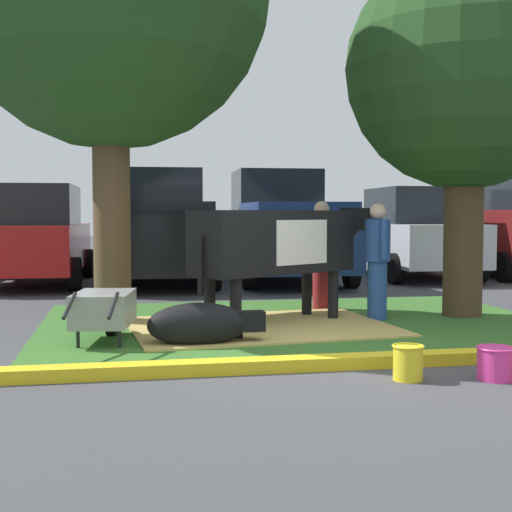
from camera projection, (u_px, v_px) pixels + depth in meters
name	position (u px, v px, depth m)	size (l,w,h in m)	color
ground_plane	(317.00, 360.00, 6.94)	(80.00, 80.00, 0.00)	#424247
grass_island	(300.00, 324.00, 9.14)	(6.65, 4.84, 0.02)	#386B28
curb_yellow	(369.00, 361.00, 6.62)	(7.85, 0.24, 0.12)	yellow
hay_bedding	(260.00, 327.00, 8.80)	(3.20, 2.40, 0.04)	tan
shade_tree_right	(466.00, 72.00, 9.64)	(3.31, 3.31, 5.10)	#4C3823
cow_holstein	(280.00, 242.00, 9.05)	(2.85, 1.98, 1.53)	black
calf_lying	(201.00, 324.00, 7.65)	(1.30, 0.48, 0.48)	black
person_handler	(377.00, 258.00, 9.41)	(0.34, 0.53, 1.58)	#23478C
person_visitor_near	(322.00, 252.00, 10.44)	(0.46, 0.34, 1.63)	maroon
wheelbarrow	(104.00, 309.00, 7.77)	(0.75, 1.62, 0.63)	gray
bucket_yellow	(408.00, 362.00, 6.09)	(0.28, 0.28, 0.31)	yellow
bucket_pink	(496.00, 363.00, 6.11)	(0.34, 0.34, 0.29)	#EA3893
sedan_red	(36.00, 236.00, 14.27)	(2.15, 4.46, 2.02)	red
pickup_truck_black	(159.00, 229.00, 14.81)	(2.37, 5.47, 2.42)	black
pickup_truck_maroon	(283.00, 229.00, 15.22)	(2.37, 5.47, 2.42)	navy
sedan_silver	(412.00, 234.00, 15.85)	(2.15, 4.46, 2.02)	silver
suv_black	(511.00, 221.00, 16.30)	(2.26, 4.67, 2.52)	maroon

